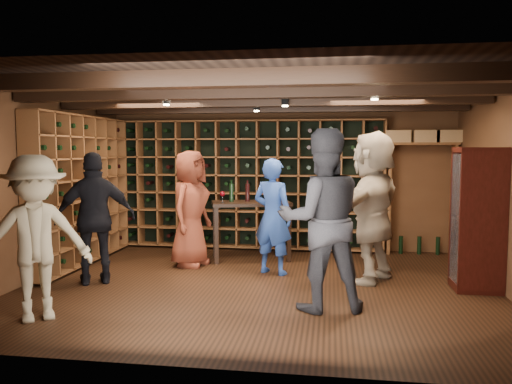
# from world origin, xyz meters

# --- Properties ---
(ground) EXTENTS (6.00, 6.00, 0.00)m
(ground) POSITION_xyz_m (0.00, 0.00, 0.00)
(ground) COLOR black
(ground) RESTS_ON ground
(room_shell) EXTENTS (6.00, 6.00, 6.00)m
(room_shell) POSITION_xyz_m (0.00, 0.05, 2.42)
(room_shell) COLOR brown
(room_shell) RESTS_ON ground
(wine_rack_back) EXTENTS (4.65, 0.30, 2.20)m
(wine_rack_back) POSITION_xyz_m (-0.52, 2.33, 1.15)
(wine_rack_back) COLOR brown
(wine_rack_back) RESTS_ON ground
(wine_rack_left) EXTENTS (0.30, 2.65, 2.20)m
(wine_rack_left) POSITION_xyz_m (-2.83, 0.82, 1.15)
(wine_rack_left) COLOR brown
(wine_rack_left) RESTS_ON ground
(crate_shelf) EXTENTS (1.20, 0.32, 2.07)m
(crate_shelf) POSITION_xyz_m (2.41, 2.32, 1.57)
(crate_shelf) COLOR brown
(crate_shelf) RESTS_ON ground
(display_cabinet) EXTENTS (0.55, 0.50, 1.75)m
(display_cabinet) POSITION_xyz_m (2.71, 0.20, 0.86)
(display_cabinet) COLOR #350E0A
(display_cabinet) RESTS_ON ground
(man_blue_shirt) EXTENTS (0.70, 0.60, 1.63)m
(man_blue_shirt) POSITION_xyz_m (0.11, 0.65, 0.82)
(man_blue_shirt) COLOR navy
(man_blue_shirt) RESTS_ON ground
(man_grey_suit) EXTENTS (1.11, 0.95, 1.98)m
(man_grey_suit) POSITION_xyz_m (0.82, -0.85, 0.99)
(man_grey_suit) COLOR black
(man_grey_suit) RESTS_ON ground
(guest_red_floral) EXTENTS (0.74, 0.96, 1.74)m
(guest_red_floral) POSITION_xyz_m (-1.17, 0.96, 0.87)
(guest_red_floral) COLOR maroon
(guest_red_floral) RESTS_ON ground
(guest_woman_black) EXTENTS (1.09, 0.85, 1.72)m
(guest_woman_black) POSITION_xyz_m (-2.11, -0.20, 0.86)
(guest_woman_black) COLOR black
(guest_woman_black) RESTS_ON ground
(guest_khaki) EXTENTS (1.26, 1.17, 1.70)m
(guest_khaki) POSITION_xyz_m (-2.07, -1.62, 0.85)
(guest_khaki) COLOR gray
(guest_khaki) RESTS_ON ground
(guest_beige) EXTENTS (1.41, 1.91, 2.00)m
(guest_beige) POSITION_xyz_m (1.46, 0.47, 1.00)
(guest_beige) COLOR tan
(guest_beige) RESTS_ON ground
(tasting_table) EXTENTS (1.35, 0.93, 1.21)m
(tasting_table) POSITION_xyz_m (-0.34, 1.50, 0.81)
(tasting_table) COLOR black
(tasting_table) RESTS_ON ground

